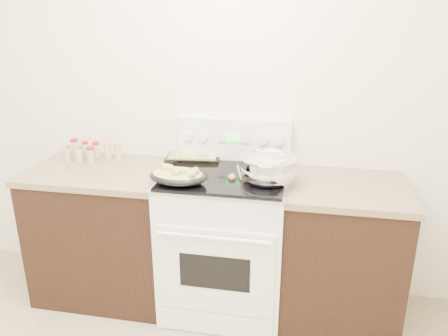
# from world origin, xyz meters

# --- Properties ---
(room_shell) EXTENTS (4.10, 3.60, 2.75)m
(room_shell) POSITION_xyz_m (0.00, 0.00, 1.70)
(room_shell) COLOR white
(room_shell) RESTS_ON ground
(counter_left) EXTENTS (0.93, 0.67, 0.92)m
(counter_left) POSITION_xyz_m (-0.48, 1.43, 0.46)
(counter_left) COLOR black
(counter_left) RESTS_ON ground
(counter_right) EXTENTS (0.73, 0.67, 0.92)m
(counter_right) POSITION_xyz_m (1.08, 1.43, 0.46)
(counter_right) COLOR black
(counter_right) RESTS_ON ground
(kitchen_range) EXTENTS (0.78, 0.73, 1.22)m
(kitchen_range) POSITION_xyz_m (0.35, 1.42, 0.49)
(kitchen_range) COLOR white
(kitchen_range) RESTS_ON ground
(mixing_bowl) EXTENTS (0.44, 0.44, 0.20)m
(mixing_bowl) POSITION_xyz_m (0.62, 1.35, 1.02)
(mixing_bowl) COLOR silver
(mixing_bowl) RESTS_ON kitchen_range
(roasting_pan) EXTENTS (0.36, 0.26, 0.11)m
(roasting_pan) POSITION_xyz_m (0.11, 1.22, 0.99)
(roasting_pan) COLOR black
(roasting_pan) RESTS_ON kitchen_range
(baking_sheet) EXTENTS (0.38, 0.28, 0.06)m
(baking_sheet) POSITION_xyz_m (0.08, 1.69, 0.96)
(baking_sheet) COLOR black
(baking_sheet) RESTS_ON kitchen_range
(wooden_spoon) EXTENTS (0.09, 0.25, 0.04)m
(wooden_spoon) POSITION_xyz_m (0.41, 1.38, 0.95)
(wooden_spoon) COLOR tan
(wooden_spoon) RESTS_ON kitchen_range
(blue_ladle) EXTENTS (0.19, 0.24, 0.10)m
(blue_ladle) POSITION_xyz_m (0.64, 1.31, 0.98)
(blue_ladle) COLOR #81B4C0
(blue_ladle) RESTS_ON kitchen_range
(spice_jars) EXTENTS (0.38, 0.15, 0.13)m
(spice_jars) POSITION_xyz_m (-0.64, 1.60, 0.98)
(spice_jars) COLOR #BFB28C
(spice_jars) RESTS_ON counter_left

